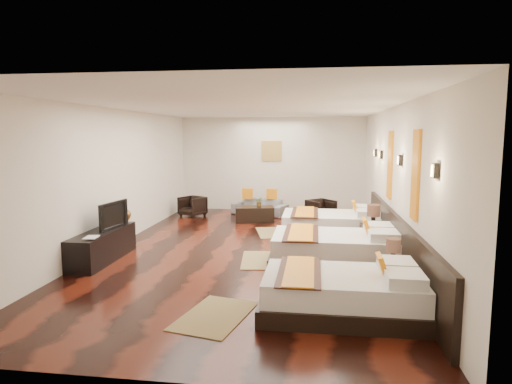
# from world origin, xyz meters

# --- Properties ---
(floor) EXTENTS (5.50, 9.50, 0.01)m
(floor) POSITION_xyz_m (0.00, 0.00, 0.00)
(floor) COLOR black
(floor) RESTS_ON ground
(ceiling) EXTENTS (5.50, 9.50, 0.01)m
(ceiling) POSITION_xyz_m (0.00, 0.00, 2.80)
(ceiling) COLOR white
(ceiling) RESTS_ON floor
(back_wall) EXTENTS (5.50, 0.01, 2.80)m
(back_wall) POSITION_xyz_m (0.00, 4.75, 1.40)
(back_wall) COLOR silver
(back_wall) RESTS_ON floor
(left_wall) EXTENTS (0.01, 9.50, 2.80)m
(left_wall) POSITION_xyz_m (-2.75, 0.00, 1.40)
(left_wall) COLOR silver
(left_wall) RESTS_ON floor
(right_wall) EXTENTS (0.01, 9.50, 2.80)m
(right_wall) POSITION_xyz_m (2.75, 0.00, 1.40)
(right_wall) COLOR silver
(right_wall) RESTS_ON floor
(headboard_panel) EXTENTS (0.08, 6.60, 0.90)m
(headboard_panel) POSITION_xyz_m (2.71, -0.80, 0.45)
(headboard_panel) COLOR black
(headboard_panel) RESTS_ON floor
(bed_near) EXTENTS (2.07, 1.30, 0.79)m
(bed_near) POSITION_xyz_m (1.70, -2.91, 0.27)
(bed_near) COLOR black
(bed_near) RESTS_ON floor
(bed_mid) EXTENTS (2.24, 1.41, 0.85)m
(bed_mid) POSITION_xyz_m (1.70, -0.82, 0.29)
(bed_mid) COLOR black
(bed_mid) RESTS_ON floor
(bed_far) EXTENTS (2.20, 1.39, 0.84)m
(bed_far) POSITION_xyz_m (1.70, 1.32, 0.29)
(bed_far) COLOR black
(bed_far) RESTS_ON floor
(nightstand_a) EXTENTS (0.40, 0.40, 0.79)m
(nightstand_a) POSITION_xyz_m (2.44, -2.00, 0.28)
(nightstand_a) COLOR black
(nightstand_a) RESTS_ON floor
(nightstand_b) EXTENTS (0.47, 0.47, 0.93)m
(nightstand_b) POSITION_xyz_m (2.44, 0.26, 0.33)
(nightstand_b) COLOR black
(nightstand_b) RESTS_ON floor
(jute_mat_near) EXTENTS (1.00, 1.34, 0.01)m
(jute_mat_near) POSITION_xyz_m (0.08, -3.23, 0.01)
(jute_mat_near) COLOR olive
(jute_mat_near) RESTS_ON floor
(jute_mat_mid) EXTENTS (0.87, 1.27, 0.01)m
(jute_mat_mid) POSITION_xyz_m (0.38, -0.68, 0.01)
(jute_mat_mid) COLOR olive
(jute_mat_mid) RESTS_ON floor
(jute_mat_far) EXTENTS (1.01, 1.34, 0.01)m
(jute_mat_far) POSITION_xyz_m (0.37, 1.63, 0.01)
(jute_mat_far) COLOR olive
(jute_mat_far) RESTS_ON floor
(tv_console) EXTENTS (0.50, 1.80, 0.55)m
(tv_console) POSITION_xyz_m (-2.50, -1.07, 0.28)
(tv_console) COLOR black
(tv_console) RESTS_ON floor
(tv) EXTENTS (0.22, 0.88, 0.50)m
(tv) POSITION_xyz_m (-2.45, -0.85, 0.80)
(tv) COLOR black
(tv) RESTS_ON tv_console
(book) EXTENTS (0.25, 0.31, 0.03)m
(book) POSITION_xyz_m (-2.50, -1.67, 0.56)
(book) COLOR black
(book) RESTS_ON tv_console
(figurine) EXTENTS (0.41, 0.41, 0.38)m
(figurine) POSITION_xyz_m (-2.50, -0.24, 0.74)
(figurine) COLOR brown
(figurine) RESTS_ON tv_console
(sofa) EXTENTS (1.69, 1.14, 0.46)m
(sofa) POSITION_xyz_m (-0.26, 3.92, 0.23)
(sofa) COLOR slate
(sofa) RESTS_ON floor
(armchair_left) EXTENTS (0.83, 0.83, 0.56)m
(armchair_left) POSITION_xyz_m (-2.10, 3.43, 0.28)
(armchair_left) COLOR black
(armchair_left) RESTS_ON floor
(armchair_right) EXTENTS (0.87, 0.88, 0.57)m
(armchair_right) POSITION_xyz_m (1.47, 3.24, 0.29)
(armchair_right) COLOR black
(armchair_right) RESTS_ON floor
(coffee_table) EXTENTS (1.08, 0.68, 0.40)m
(coffee_table) POSITION_xyz_m (-0.26, 2.87, 0.20)
(coffee_table) COLOR black
(coffee_table) RESTS_ON floor
(table_plant) EXTENTS (0.26, 0.24, 0.25)m
(table_plant) POSITION_xyz_m (-0.14, 2.94, 0.52)
(table_plant) COLOR #28551C
(table_plant) RESTS_ON coffee_table
(orange_panel_a) EXTENTS (0.04, 0.40, 1.30)m
(orange_panel_a) POSITION_xyz_m (2.73, -1.90, 1.70)
(orange_panel_a) COLOR #D86014
(orange_panel_a) RESTS_ON right_wall
(orange_panel_b) EXTENTS (0.04, 0.40, 1.30)m
(orange_panel_b) POSITION_xyz_m (2.73, 0.30, 1.70)
(orange_panel_b) COLOR #D86014
(orange_panel_b) RESTS_ON right_wall
(sconce_near) EXTENTS (0.07, 0.12, 0.18)m
(sconce_near) POSITION_xyz_m (2.70, -3.00, 1.85)
(sconce_near) COLOR black
(sconce_near) RESTS_ON right_wall
(sconce_mid) EXTENTS (0.07, 0.12, 0.18)m
(sconce_mid) POSITION_xyz_m (2.70, -0.80, 1.85)
(sconce_mid) COLOR black
(sconce_mid) RESTS_ON right_wall
(sconce_far) EXTENTS (0.07, 0.12, 0.18)m
(sconce_far) POSITION_xyz_m (2.70, 1.40, 1.85)
(sconce_far) COLOR black
(sconce_far) RESTS_ON right_wall
(sconce_lounge) EXTENTS (0.07, 0.12, 0.18)m
(sconce_lounge) POSITION_xyz_m (2.70, 2.30, 1.85)
(sconce_lounge) COLOR black
(sconce_lounge) RESTS_ON right_wall
(gold_artwork) EXTENTS (0.60, 0.04, 0.60)m
(gold_artwork) POSITION_xyz_m (0.00, 4.73, 1.80)
(gold_artwork) COLOR #AD873F
(gold_artwork) RESTS_ON back_wall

